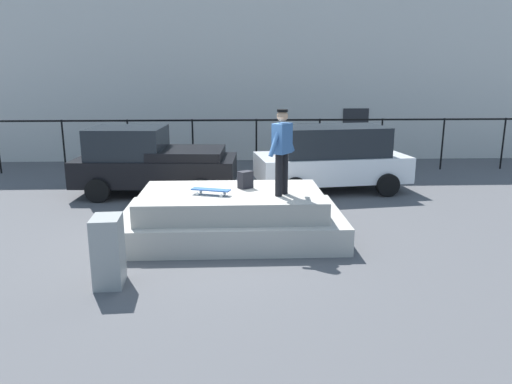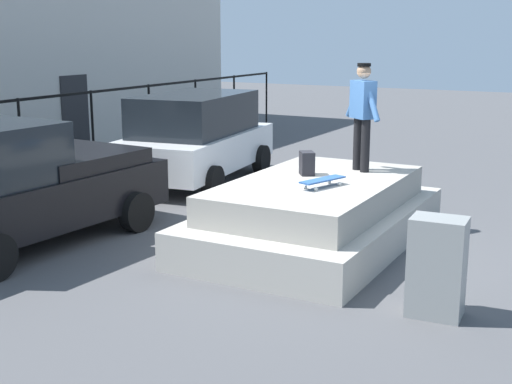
% 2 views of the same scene
% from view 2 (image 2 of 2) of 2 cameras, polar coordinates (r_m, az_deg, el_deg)
% --- Properties ---
extents(ground_plane, '(60.00, 60.00, 0.00)m').
position_cam_2_polar(ground_plane, '(10.46, 4.26, -4.42)').
color(ground_plane, '#4C4C4F').
extents(concrete_ledge, '(4.50, 2.65, 0.96)m').
position_cam_2_polar(concrete_ledge, '(10.56, 4.90, -1.81)').
color(concrete_ledge, '#ADA89E').
rests_on(concrete_ledge, ground_plane).
extents(skateboarder, '(0.61, 0.77, 1.69)m').
position_cam_2_polar(skateboarder, '(11.09, 8.69, 6.65)').
color(skateboarder, black).
rests_on(skateboarder, concrete_ledge).
extents(skateboard, '(0.81, 0.44, 0.12)m').
position_cam_2_polar(skateboard, '(9.95, 5.45, 0.96)').
color(skateboard, '#264C8C').
rests_on(skateboard, concrete_ledge).
extents(backpack, '(0.34, 0.33, 0.36)m').
position_cam_2_polar(backpack, '(10.79, 4.17, 2.35)').
color(backpack, black).
rests_on(backpack, concrete_ledge).
extents(car_black_pickup_near, '(4.51, 2.41, 1.87)m').
position_cam_2_polar(car_black_pickup_near, '(10.85, -19.06, 0.60)').
color(car_black_pickup_near, black).
rests_on(car_black_pickup_near, ground_plane).
extents(car_white_hatchback_mid, '(4.45, 2.62, 1.86)m').
position_cam_2_polar(car_white_hatchback_mid, '(14.82, -4.96, 4.56)').
color(car_white_hatchback_mid, white).
rests_on(car_white_hatchback_mid, ground_plane).
extents(utility_box, '(0.48, 0.63, 1.13)m').
position_cam_2_polar(utility_box, '(8.04, 14.52, -5.95)').
color(utility_box, gray).
rests_on(utility_box, ground_plane).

